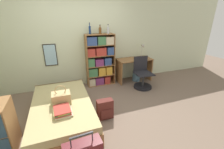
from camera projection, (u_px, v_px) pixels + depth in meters
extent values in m
plane|color=#756051|center=(97.00, 111.00, 3.34)|extent=(14.00, 14.00, 0.00)
cube|color=beige|center=(81.00, 42.00, 4.24)|extent=(10.00, 0.06, 2.60)
cube|color=black|center=(50.00, 55.00, 4.04)|extent=(0.33, 0.02, 0.59)
cube|color=#99C1D6|center=(50.00, 55.00, 4.03)|extent=(0.29, 0.01, 0.55)
cube|color=olive|center=(63.00, 113.00, 3.06)|extent=(1.14, 1.98, 0.25)
cube|color=tan|center=(62.00, 105.00, 2.99)|extent=(1.11, 1.95, 0.14)
cube|color=olive|center=(61.00, 90.00, 3.88)|extent=(1.14, 0.04, 0.40)
cube|color=tan|center=(61.00, 98.00, 2.88)|extent=(0.34, 0.25, 0.22)
torus|color=tan|center=(60.00, 90.00, 2.82)|extent=(0.20, 0.02, 0.20)
cube|color=beige|center=(63.00, 113.00, 2.61)|extent=(0.27, 0.37, 0.02)
cube|color=beige|center=(63.00, 112.00, 2.61)|extent=(0.31, 0.35, 0.01)
cube|color=#B2382D|center=(62.00, 111.00, 2.61)|extent=(0.29, 0.36, 0.02)
cube|color=#427A4C|center=(62.00, 111.00, 2.58)|extent=(0.26, 0.31, 0.02)
cube|color=gold|center=(63.00, 110.00, 2.60)|extent=(0.27, 0.37, 0.01)
cube|color=#99894C|center=(62.00, 110.00, 2.58)|extent=(0.30, 0.31, 0.01)
cube|color=#B2382D|center=(62.00, 109.00, 2.59)|extent=(0.29, 0.36, 0.01)
cylinder|color=#2D2D33|center=(71.00, 143.00, 1.68)|extent=(0.01, 0.01, 0.12)
cylinder|color=#2D2D33|center=(92.00, 136.00, 1.77)|extent=(0.01, 0.01, 0.12)
cube|color=#2D2D33|center=(81.00, 136.00, 1.70)|extent=(0.28, 0.04, 0.02)
cube|color=olive|center=(87.00, 62.00, 4.28)|extent=(0.02, 0.31, 1.52)
cube|color=olive|center=(113.00, 59.00, 4.54)|extent=(0.02, 0.31, 1.52)
cube|color=olive|center=(99.00, 59.00, 4.55)|extent=(0.82, 0.01, 1.52)
cube|color=olive|center=(101.00, 83.00, 4.69)|extent=(0.79, 0.31, 0.02)
cube|color=olive|center=(101.00, 75.00, 4.58)|extent=(0.79, 0.31, 0.02)
cube|color=olive|center=(101.00, 65.00, 4.47)|extent=(0.79, 0.31, 0.02)
cube|color=olive|center=(100.00, 55.00, 4.36)|extent=(0.79, 0.31, 0.02)
cube|color=olive|center=(100.00, 45.00, 4.25)|extent=(0.79, 0.31, 0.02)
cube|color=olive|center=(100.00, 34.00, 4.14)|extent=(0.79, 0.31, 0.02)
cube|color=beige|center=(92.00, 81.00, 4.54)|extent=(0.18, 0.23, 0.22)
cube|color=#7A336B|center=(99.00, 80.00, 4.61)|extent=(0.25, 0.23, 0.22)
cube|color=#B2382D|center=(107.00, 79.00, 4.69)|extent=(0.17, 0.23, 0.22)
cube|color=#427A4C|center=(93.00, 72.00, 4.44)|extent=(0.26, 0.23, 0.24)
cube|color=gold|center=(101.00, 71.00, 4.52)|extent=(0.21, 0.23, 0.24)
cube|color=gold|center=(108.00, 70.00, 4.60)|extent=(0.18, 0.23, 0.24)
cube|color=#427A4C|center=(91.00, 62.00, 4.32)|extent=(0.18, 0.23, 0.23)
cube|color=#7A336B|center=(99.00, 62.00, 4.40)|extent=(0.24, 0.23, 0.20)
cube|color=#334C84|center=(107.00, 61.00, 4.48)|extent=(0.21, 0.23, 0.22)
cube|color=#B2382D|center=(91.00, 52.00, 4.21)|extent=(0.21, 0.23, 0.21)
cube|color=#B2382D|center=(100.00, 51.00, 4.30)|extent=(0.29, 0.23, 0.22)
cube|color=#334C84|center=(110.00, 51.00, 4.39)|extent=(0.19, 0.23, 0.22)
cube|color=#334C84|center=(91.00, 41.00, 4.11)|extent=(0.27, 0.23, 0.23)
cube|color=#427A4C|center=(101.00, 41.00, 4.20)|extent=(0.22, 0.23, 0.23)
cube|color=beige|center=(109.00, 40.00, 4.28)|extent=(0.23, 0.23, 0.21)
cylinder|color=navy|center=(90.00, 30.00, 4.04)|extent=(0.06, 0.06, 0.21)
cylinder|color=navy|center=(90.00, 25.00, 3.99)|extent=(0.02, 0.02, 0.07)
cylinder|color=#232328|center=(89.00, 23.00, 3.98)|extent=(0.03, 0.03, 0.02)
cylinder|color=brown|center=(100.00, 31.00, 4.10)|extent=(0.07, 0.07, 0.17)
cylinder|color=brown|center=(100.00, 26.00, 4.06)|extent=(0.03, 0.03, 0.05)
cylinder|color=#232328|center=(100.00, 25.00, 4.05)|extent=(0.03, 0.03, 0.02)
cylinder|color=#B7BCC1|center=(108.00, 30.00, 4.15)|extent=(0.07, 0.07, 0.18)
cylinder|color=#B7BCC1|center=(108.00, 26.00, 4.11)|extent=(0.03, 0.03, 0.06)
cylinder|color=#232328|center=(108.00, 24.00, 4.09)|extent=(0.03, 0.03, 0.02)
cube|color=olive|center=(134.00, 59.00, 4.68)|extent=(1.09, 0.53, 0.02)
cube|color=olive|center=(119.00, 72.00, 4.65)|extent=(0.03, 0.49, 0.70)
cube|color=olive|center=(148.00, 68.00, 4.99)|extent=(0.03, 0.49, 0.70)
cylinder|color=#ADA89E|center=(141.00, 57.00, 4.87)|extent=(0.14, 0.14, 0.02)
cylinder|color=#ADA89E|center=(142.00, 51.00, 4.80)|extent=(0.02, 0.02, 0.35)
cone|color=#ADA89E|center=(143.00, 45.00, 4.74)|extent=(0.16, 0.12, 0.16)
cylinder|color=black|center=(143.00, 87.00, 4.43)|extent=(0.52, 0.52, 0.06)
cylinder|color=#333338|center=(143.00, 81.00, 4.36)|extent=(0.05, 0.05, 0.43)
cube|color=black|center=(144.00, 74.00, 4.28)|extent=(0.49, 0.49, 0.03)
cube|color=black|center=(141.00, 63.00, 4.39)|extent=(0.43, 0.06, 0.44)
cube|color=#56231E|center=(105.00, 109.00, 3.06)|extent=(0.33, 0.16, 0.42)
cube|color=#56231E|center=(106.00, 114.00, 3.00)|extent=(0.23, 0.03, 0.19)
cylinder|color=slate|center=(136.00, 77.00, 4.88)|extent=(0.24, 0.24, 0.26)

